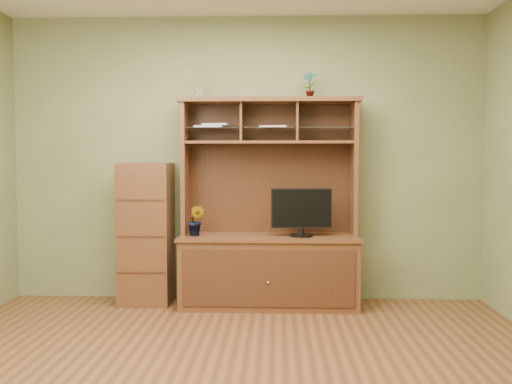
{
  "coord_description": "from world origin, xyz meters",
  "views": [
    {
      "loc": [
        0.3,
        -3.47,
        1.34
      ],
      "look_at": [
        0.12,
        1.2,
        1.08
      ],
      "focal_mm": 40.0,
      "sensor_mm": 36.0,
      "label": 1
    }
  ],
  "objects": [
    {
      "name": "room",
      "position": [
        0.0,
        0.0,
        1.35
      ],
      "size": [
        4.54,
        4.04,
        2.74
      ],
      "color": "#4E2C16",
      "rests_on": "ground"
    },
    {
      "name": "media_hutch",
      "position": [
        0.22,
        1.73,
        0.52
      ],
      "size": [
        1.66,
        0.61,
        1.9
      ],
      "color": "#422412",
      "rests_on": "room"
    },
    {
      "name": "monitor",
      "position": [
        0.52,
        1.65,
        0.88
      ],
      "size": [
        0.55,
        0.21,
        0.43
      ],
      "rotation": [
        0.0,
        0.0,
        0.09
      ],
      "color": "black",
      "rests_on": "media_hutch"
    },
    {
      "name": "orchid_plant",
      "position": [
        -0.44,
        1.65,
        0.79
      ],
      "size": [
        0.18,
        0.15,
        0.28
      ],
      "primitive_type": "imported",
      "rotation": [
        0.0,
        0.0,
        -0.22
      ],
      "color": "#2E591E",
      "rests_on": "media_hutch"
    },
    {
      "name": "top_plant",
      "position": [
        0.59,
        1.8,
        2.03
      ],
      "size": [
        0.16,
        0.13,
        0.25
      ],
      "primitive_type": "imported",
      "rotation": [
        0.0,
        0.0,
        -0.35
      ],
      "color": "#2B5E21",
      "rests_on": "media_hutch"
    },
    {
      "name": "reed_diffuser",
      "position": [
        -0.44,
        1.8,
        2.02
      ],
      "size": [
        0.06,
        0.06,
        0.31
      ],
      "color": "silver",
      "rests_on": "media_hutch"
    },
    {
      "name": "magazines",
      "position": [
        -0.12,
        1.81,
        1.65
      ],
      "size": [
        0.86,
        0.22,
        0.04
      ],
      "color": "#ADADB2",
      "rests_on": "media_hutch"
    },
    {
      "name": "side_cabinet",
      "position": [
        -0.92,
        1.77,
        0.65
      ],
      "size": [
        0.47,
        0.43,
        1.31
      ],
      "color": "#422412",
      "rests_on": "room"
    }
  ]
}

